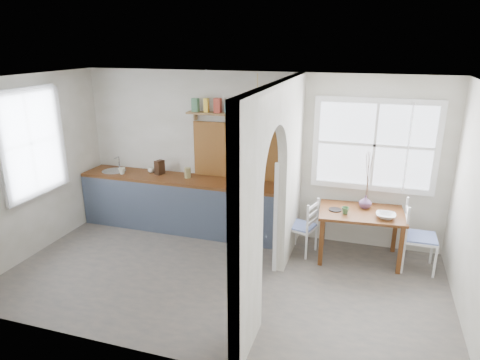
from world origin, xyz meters
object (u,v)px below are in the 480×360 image
(chair_left, at_px, (301,226))
(kettle, at_px, (249,179))
(chair_right, at_px, (420,237))
(vase, at_px, (365,202))
(dining_table, at_px, (359,235))

(chair_left, distance_m, kettle, 1.06)
(chair_left, relative_size, chair_right, 0.87)
(chair_left, bearing_deg, chair_right, 105.90)
(chair_left, height_order, chair_right, chair_right)
(chair_right, relative_size, vase, 5.15)
(chair_right, bearing_deg, kettle, 85.96)
(chair_right, relative_size, kettle, 4.45)
(chair_left, relative_size, vase, 4.48)
(chair_right, bearing_deg, chair_left, 89.87)
(dining_table, distance_m, kettle, 1.82)
(chair_right, bearing_deg, dining_table, 85.47)
(chair_left, height_order, kettle, kettle)
(kettle, bearing_deg, chair_right, -2.72)
(dining_table, distance_m, chair_right, 0.81)
(chair_left, height_order, vase, vase)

